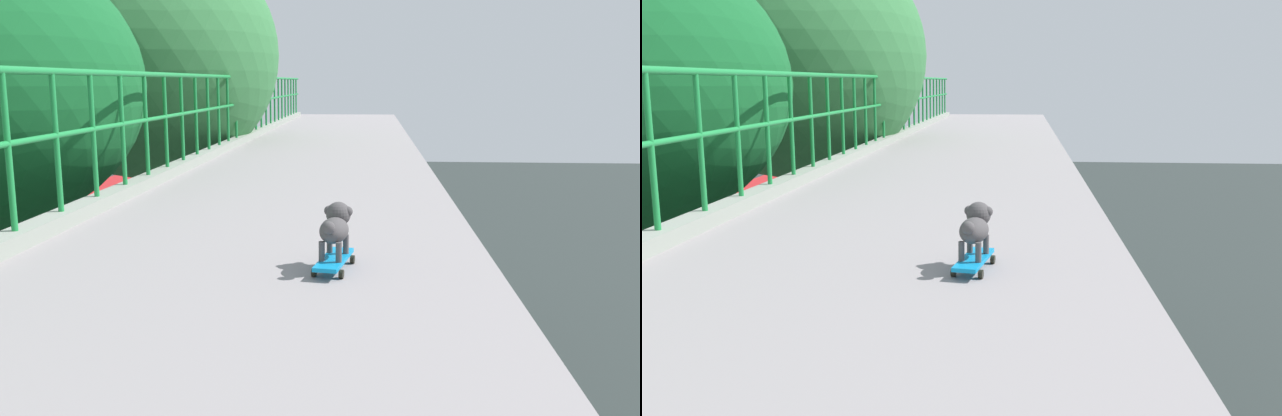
# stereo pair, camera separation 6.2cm
# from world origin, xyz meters

# --- Properties ---
(overpass_deck) EXTENTS (3.23, 39.77, 0.55)m
(overpass_deck) POSITION_xyz_m (1.32, 0.00, 6.03)
(overpass_deck) COLOR gray
(overpass_deck) RESTS_ON bridge_pier
(city_bus) EXTENTS (2.60, 11.59, 3.31)m
(city_bus) POSITION_xyz_m (-7.96, 19.90, 1.88)
(city_bus) COLOR #B51516
(city_bus) RESTS_ON ground
(roadside_tree_far) EXTENTS (5.08, 5.08, 10.28)m
(roadside_tree_far) POSITION_xyz_m (-2.17, 9.72, 7.86)
(roadside_tree_far) COLOR brown
(roadside_tree_far) RESTS_ON ground
(toy_skateboard) EXTENTS (0.25, 0.53, 0.08)m
(toy_skateboard) POSITION_xyz_m (1.94, 0.65, 6.36)
(toy_skateboard) COLOR #0E84C4
(toy_skateboard) RESTS_ON overpass_deck
(small_dog) EXTENTS (0.21, 0.40, 0.32)m
(small_dog) POSITION_xyz_m (1.94, 0.70, 6.56)
(small_dog) COLOR #474445
(small_dog) RESTS_ON toy_skateboard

